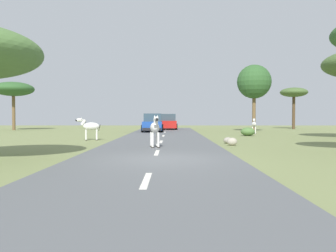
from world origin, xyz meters
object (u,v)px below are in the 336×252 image
Objects in this scene: zebra_0 at (155,128)px; zebra_2 at (90,127)px; car_1 at (153,123)px; tree_2 at (13,89)px; tree_5 at (254,82)px; rock_0 at (228,140)px; bush_2 at (248,132)px; tree_1 at (294,93)px; zebra_1 at (254,125)px; car_0 at (168,122)px; rock_1 at (232,142)px.

zebra_2 is (-4.39, 5.43, -0.09)m from zebra_0.
car_1 is 0.82× the size of tree_2.
zebra_2 is at bearing -138.31° from tree_5.
rock_0 is (4.97, -13.89, -0.67)m from car_1.
bush_2 is at bearing -107.27° from tree_5.
tree_5 is at bearing -131.18° from tree_1.
tree_1 reaches higher than bush_2.
car_1 is 10.02m from bush_2.
zebra_0 is 12.52m from bush_2.
zebra_1 is 14.69m from zebra_2.
rock_0 is (20.50, -18.32, -4.30)m from tree_2.
car_0 is (4.80, 17.18, -0.03)m from zebra_2.
car_1 is (3.38, 11.39, -0.03)m from zebra_2.
zebra_2 is 0.31× the size of tree_1.
tree_1 is 9.83× the size of rock_0.
tree_1 is 26.09m from rock_1.
rock_0 is (3.55, -19.68, -0.67)m from car_0.
car_0 is at bearing 117.73° from bush_2.
tree_5 reaches higher than tree_2.
bush_2 is at bearing -131.18° from zebra_0.
car_0 reaches higher than zebra_2.
car_0 is at bearing 142.31° from zebra_1.
tree_5 is 13.03× the size of rock_0.
zebra_0 is at bearing -122.78° from bush_2.
tree_5 reaches higher than car_1.
tree_5 is 17.02m from rock_1.
tree_5 is 5.92× the size of bush_2.
car_1 is 8.35× the size of rock_1.
zebra_0 is 0.37× the size of car_1.
tree_5 is (-6.53, -7.47, 0.57)m from tree_1.
tree_5 is at bearing -125.61° from zebra_0.
rock_0 is (8.35, -2.50, -0.70)m from zebra_2.
zebra_2 is 18.17m from tree_5.
car_0 is 20.01m from rock_0.
zebra_1 is at bearing -73.21° from zebra_2.
tree_2 is at bearing 138.21° from rock_0.
tree_1 is at bearing 62.30° from rock_0.
rock_1 is (-2.82, -8.91, -0.12)m from bush_2.
tree_2 is 4.79× the size of bush_2.
car_0 is at bearing -104.47° from car_1.
car_1 is at bearing 140.97° from bush_2.
tree_2 reaches higher than car_1.
tree_1 is at bearing 6.15° from car_0.
tree_5 reaches higher than rock_1.
car_1 is 10.65m from tree_5.
car_1 is 16.56m from tree_2.
rock_0 is at bearing -41.79° from tree_2.
rock_1 is at bearing -82.21° from car_0.
tree_5 is 8.36m from bush_2.
car_0 is (-7.54, 9.20, 0.03)m from zebra_1.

